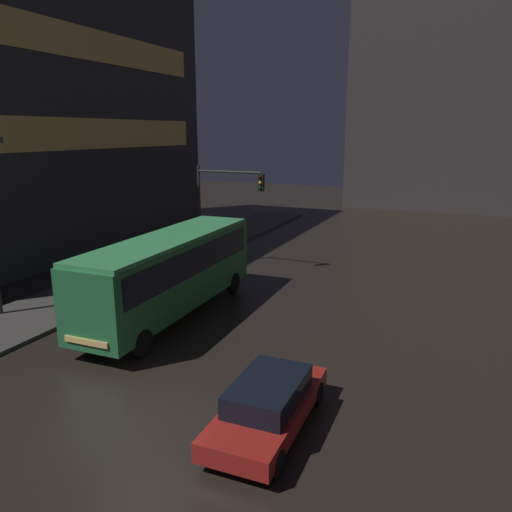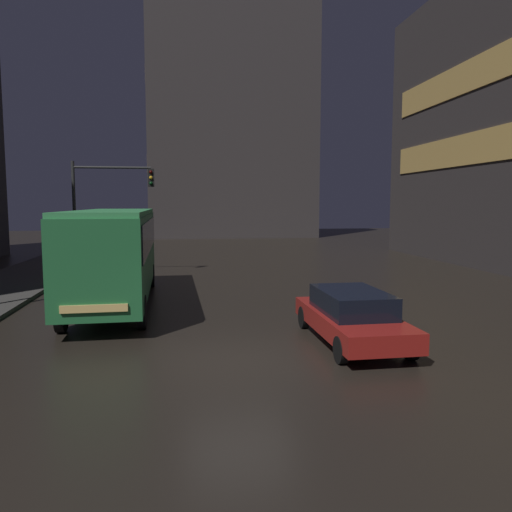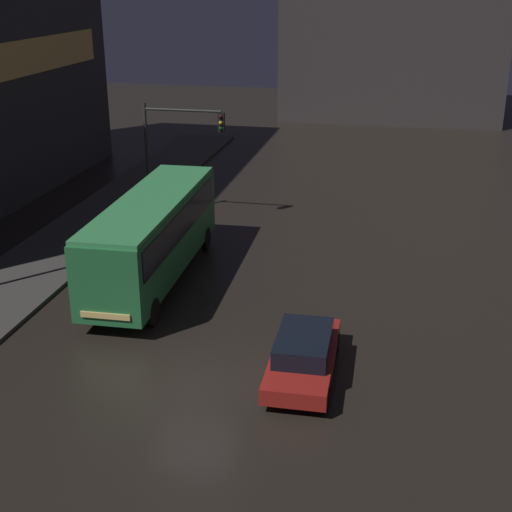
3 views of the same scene
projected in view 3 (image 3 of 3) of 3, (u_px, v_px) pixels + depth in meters
The scene contains 5 objects.
ground_plane at pixel (193, 383), 21.35m from camera, with size 120.00×120.00×0.00m, color black.
sidewalk_left at pixel (66, 245), 32.16m from camera, with size 4.00×48.00×0.15m.
bus_near at pixel (153, 231), 27.81m from camera, with size 2.78×10.51×3.43m.
car_taxi at pixel (303, 354), 21.57m from camera, with size 1.99×4.79×1.39m.
traffic_light_main at pixel (175, 141), 34.29m from camera, with size 4.02×0.35×5.77m.
Camera 3 is at (5.67, -17.67, 11.39)m, focal length 50.00 mm.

